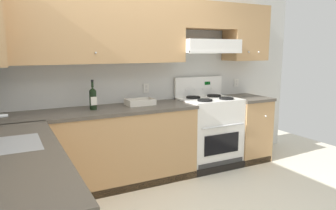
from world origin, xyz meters
TOP-DOWN VIEW (x-y plane):
  - wall_back at (0.39, 1.53)m, footprint 4.68×0.57m
  - counter_back_run at (0.01, 1.24)m, footprint 3.60×0.65m
  - stove at (1.17, 1.25)m, footprint 0.76×0.62m
  - wine_bottle at (-0.38, 1.28)m, footprint 0.08×0.08m
  - bowl at (0.20, 1.32)m, footprint 0.34×0.22m

SIDE VIEW (x-z plane):
  - counter_back_run at x=0.01m, z-range 0.00..0.91m
  - stove at x=1.17m, z-range -0.12..1.08m
  - bowl at x=0.20m, z-range 0.90..0.97m
  - wine_bottle at x=-0.38m, z-range 0.88..1.21m
  - wall_back at x=0.39m, z-range 0.20..2.75m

